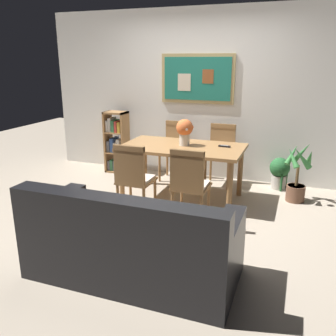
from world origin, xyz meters
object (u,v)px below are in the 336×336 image
at_px(dining_chair_far_left, 175,146).
at_px(flower_vase, 185,130).
at_px(dining_chair_far_right, 221,149).
at_px(bookshelf, 117,144).
at_px(dining_chair_near_right, 189,181).
at_px(potted_palm, 297,178).
at_px(dining_table, 182,152).
at_px(leather_couch, 130,245).
at_px(tv_remote, 224,146).
at_px(potted_ivy, 280,172).
at_px(dining_chair_near_left, 133,175).

distance_m(dining_chair_far_left, flower_vase, 0.95).
distance_m(dining_chair_far_right, flower_vase, 0.92).
height_order(dining_chair_far_left, bookshelf, bookshelf).
bearing_deg(dining_chair_near_right, potted_palm, 46.52).
xyz_separation_m(dining_table, leather_couch, (0.17, -1.96, -0.34)).
bearing_deg(dining_chair_near_right, bookshelf, 138.23).
bearing_deg(dining_chair_far_right, leather_couch, -93.77).
relative_size(potted_palm, tv_remote, 5.10).
bearing_deg(potted_ivy, potted_palm, -60.18).
bearing_deg(potted_palm, bookshelf, 172.68).
bearing_deg(dining_table, leather_couch, -84.94).
height_order(dining_chair_near_right, leather_couch, dining_chair_near_right).
relative_size(dining_table, potted_ivy, 3.07).
xyz_separation_m(dining_table, tv_remote, (0.54, 0.13, 0.10)).
bearing_deg(flower_vase, dining_chair_near_right, -68.44).
distance_m(potted_ivy, flower_vase, 1.62).
bearing_deg(dining_chair_near_right, dining_chair_far_left, 114.46).
relative_size(dining_chair_far_right, dining_chair_near_right, 1.00).
xyz_separation_m(dining_chair_near_left, potted_palm, (1.82, 1.23, -0.21)).
distance_m(bookshelf, tv_remote, 2.09).
bearing_deg(flower_vase, dining_chair_near_left, -113.10).
distance_m(dining_table, bookshelf, 1.64).
height_order(bookshelf, potted_palm, bookshelf).
relative_size(dining_table, tv_remote, 10.18).
bearing_deg(tv_remote, leather_couch, -99.80).
distance_m(dining_chair_near_left, flower_vase, 1.00).
bearing_deg(dining_chair_near_right, dining_chair_far_right, 89.31).
distance_m(dining_chair_near_left, tv_remote, 1.30).
xyz_separation_m(dining_chair_near_left, bookshelf, (-1.08, 1.60, -0.06)).
bearing_deg(potted_ivy, bookshelf, -178.64).
distance_m(dining_chair_near_right, flower_vase, 0.97).
bearing_deg(flower_vase, dining_chair_far_left, 117.43).
height_order(potted_palm, flower_vase, flower_vase).
bearing_deg(dining_chair_far_right, potted_ivy, 4.67).
xyz_separation_m(potted_palm, flower_vase, (-1.46, -0.39, 0.62)).
distance_m(dining_chair_far_right, potted_palm, 1.20).
bearing_deg(flower_vase, potted_ivy, 34.15).
xyz_separation_m(dining_chair_far_right, tv_remote, (0.18, -0.66, 0.21)).
bearing_deg(dining_chair_far_right, dining_table, -114.09).
bearing_deg(bookshelf, flower_vase, -27.78).
bearing_deg(flower_vase, potted_palm, 14.78).
distance_m(dining_chair_near_left, potted_palm, 2.20).
bearing_deg(bookshelf, leather_couch, -59.94).
height_order(dining_chair_near_left, dining_chair_near_right, same).
height_order(flower_vase, tv_remote, flower_vase).
bearing_deg(dining_table, potted_ivy, 35.23).
bearing_deg(potted_palm, tv_remote, -162.53).
distance_m(dining_table, flower_vase, 0.30).
distance_m(dining_chair_far_left, bookshelf, 1.05).
bearing_deg(dining_chair_far_left, dining_table, -64.67).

